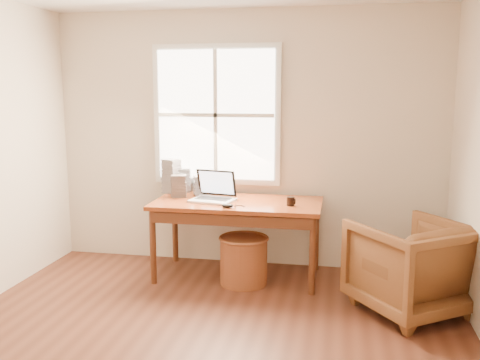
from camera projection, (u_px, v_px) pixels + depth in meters
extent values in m
cube|color=beige|center=(246.00, 140.00, 5.47)|extent=(4.00, 0.02, 2.60)
cube|color=silver|center=(216.00, 115.00, 5.44)|extent=(1.32, 0.05, 1.42)
cube|color=white|center=(216.00, 115.00, 5.41)|extent=(1.20, 0.02, 1.30)
cube|color=silver|center=(216.00, 115.00, 5.40)|extent=(0.04, 0.02, 1.30)
cube|color=silver|center=(216.00, 115.00, 5.40)|extent=(1.20, 0.02, 0.04)
cube|color=brown|center=(238.00, 203.00, 5.12)|extent=(1.60, 0.80, 0.04)
imported|color=brown|center=(411.00, 267.00, 4.35)|extent=(1.15, 1.16, 0.77)
cylinder|color=brown|center=(244.00, 261.00, 5.01)|extent=(0.57, 0.57, 0.44)
ellipsoid|color=black|center=(227.00, 206.00, 4.84)|extent=(0.12, 0.08, 0.04)
cylinder|color=black|center=(291.00, 201.00, 4.92)|extent=(0.09, 0.09, 0.08)
cube|color=#B0B3BB|center=(184.00, 180.00, 5.56)|extent=(0.16, 0.15, 0.25)
cube|color=#28292D|center=(179.00, 186.00, 5.31)|extent=(0.18, 0.16, 0.22)
cube|color=#A5A7B3|center=(172.00, 176.00, 5.51)|extent=(0.20, 0.19, 0.35)
cube|color=silver|center=(202.00, 185.00, 5.41)|extent=(0.19, 0.18, 0.20)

